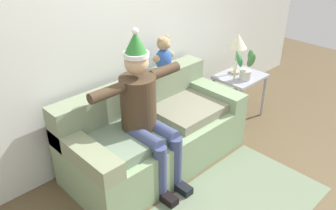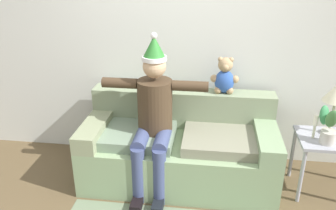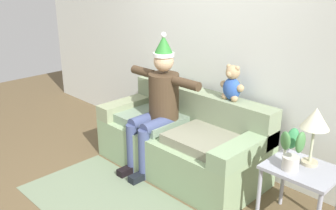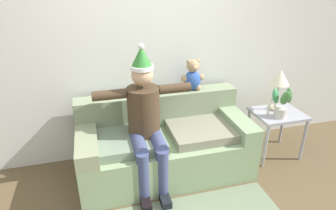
{
  "view_description": "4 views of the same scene",
  "coord_description": "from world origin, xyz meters",
  "px_view_note": "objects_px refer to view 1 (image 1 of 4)",
  "views": [
    {
      "loc": [
        -2.08,
        -1.34,
        2.4
      ],
      "look_at": [
        0.03,
        0.82,
        0.76
      ],
      "focal_mm": 37.77,
      "sensor_mm": 36.0,
      "label": 1
    },
    {
      "loc": [
        0.29,
        -2.13,
        2.18
      ],
      "look_at": [
        -0.1,
        0.82,
        0.9
      ],
      "focal_mm": 37.29,
      "sensor_mm": 36.0,
      "label": 2
    },
    {
      "loc": [
        2.62,
        -1.83,
        2.18
      ],
      "look_at": [
        -0.07,
        0.85,
        0.8
      ],
      "focal_mm": 40.01,
      "sensor_mm": 36.0,
      "label": 3
    },
    {
      "loc": [
        -0.71,
        -1.76,
        2.16
      ],
      "look_at": [
        0.01,
        0.89,
        0.9
      ],
      "focal_mm": 30.81,
      "sensor_mm": 36.0,
      "label": 4
    }
  ],
  "objects_px": {
    "couch": "(153,133)",
    "person_seated": "(145,110)",
    "teddy_bear": "(164,55)",
    "candle_tall": "(235,68)",
    "side_table": "(240,82)",
    "table_lamp": "(238,43)",
    "potted_plant": "(246,66)"
  },
  "relations": [
    {
      "from": "person_seated",
      "to": "potted_plant",
      "type": "distance_m",
      "value": 1.62
    },
    {
      "from": "couch",
      "to": "teddy_bear",
      "type": "xyz_separation_m",
      "value": [
        0.43,
        0.28,
        0.69
      ]
    },
    {
      "from": "candle_tall",
      "to": "potted_plant",
      "type": "bearing_deg",
      "value": -41.24
    },
    {
      "from": "couch",
      "to": "potted_plant",
      "type": "relative_size",
      "value": 5.02
    },
    {
      "from": "teddy_bear",
      "to": "side_table",
      "type": "xyz_separation_m",
      "value": [
        1.01,
        -0.34,
        -0.54
      ]
    },
    {
      "from": "teddy_bear",
      "to": "candle_tall",
      "type": "relative_size",
      "value": 1.61
    },
    {
      "from": "person_seated",
      "to": "side_table",
      "type": "bearing_deg",
      "value": 3.62
    },
    {
      "from": "person_seated",
      "to": "teddy_bear",
      "type": "bearing_deg",
      "value": 33.92
    },
    {
      "from": "person_seated",
      "to": "candle_tall",
      "type": "relative_size",
      "value": 6.54
    },
    {
      "from": "teddy_bear",
      "to": "table_lamp",
      "type": "distance_m",
      "value": 1.05
    },
    {
      "from": "table_lamp",
      "to": "couch",
      "type": "bearing_deg",
      "value": -178.46
    },
    {
      "from": "table_lamp",
      "to": "potted_plant",
      "type": "relative_size",
      "value": 1.35
    },
    {
      "from": "couch",
      "to": "table_lamp",
      "type": "relative_size",
      "value": 3.72
    },
    {
      "from": "table_lamp",
      "to": "potted_plant",
      "type": "height_order",
      "value": "table_lamp"
    },
    {
      "from": "couch",
      "to": "side_table",
      "type": "bearing_deg",
      "value": -2.33
    },
    {
      "from": "side_table",
      "to": "candle_tall",
      "type": "bearing_deg",
      "value": -173.1
    },
    {
      "from": "potted_plant",
      "to": "person_seated",
      "type": "bearing_deg",
      "value": 179.86
    },
    {
      "from": "couch",
      "to": "person_seated",
      "type": "distance_m",
      "value": 0.53
    },
    {
      "from": "candle_tall",
      "to": "person_seated",
      "type": "bearing_deg",
      "value": -176.74
    },
    {
      "from": "couch",
      "to": "potted_plant",
      "type": "height_order",
      "value": "potted_plant"
    },
    {
      "from": "potted_plant",
      "to": "candle_tall",
      "type": "bearing_deg",
      "value": 138.76
    },
    {
      "from": "teddy_bear",
      "to": "table_lamp",
      "type": "bearing_deg",
      "value": -13.38
    },
    {
      "from": "person_seated",
      "to": "couch",
      "type": "bearing_deg",
      "value": 34.45
    },
    {
      "from": "teddy_bear",
      "to": "candle_tall",
      "type": "xyz_separation_m",
      "value": [
        0.85,
        -0.36,
        -0.3
      ]
    },
    {
      "from": "teddy_bear",
      "to": "table_lamp",
      "type": "height_order",
      "value": "teddy_bear"
    },
    {
      "from": "side_table",
      "to": "table_lamp",
      "type": "xyz_separation_m",
      "value": [
        0.01,
        0.1,
        0.49
      ]
    },
    {
      "from": "table_lamp",
      "to": "candle_tall",
      "type": "distance_m",
      "value": 0.33
    },
    {
      "from": "couch",
      "to": "table_lamp",
      "type": "height_order",
      "value": "table_lamp"
    },
    {
      "from": "person_seated",
      "to": "table_lamp",
      "type": "relative_size",
      "value": 3.0
    },
    {
      "from": "couch",
      "to": "teddy_bear",
      "type": "relative_size",
      "value": 5.05
    },
    {
      "from": "side_table",
      "to": "potted_plant",
      "type": "bearing_deg",
      "value": -119.54
    },
    {
      "from": "person_seated",
      "to": "candle_tall",
      "type": "distance_m",
      "value": 1.52
    }
  ]
}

